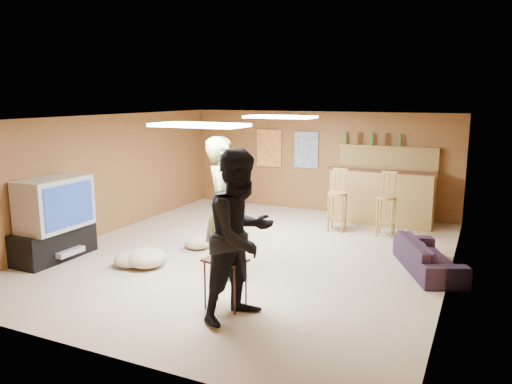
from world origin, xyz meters
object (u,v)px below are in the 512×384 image
at_px(person_olive, 223,208).
at_px(person_black, 241,236).
at_px(bar_counter, 382,196).
at_px(sofa, 429,256).
at_px(tray_table, 226,283).
at_px(tv_body, 54,203).

xyz_separation_m(person_olive, person_black, (0.85, -1.12, -0.01)).
height_order(bar_counter, person_olive, person_olive).
height_order(sofa, tray_table, tray_table).
bearing_deg(person_black, bar_counter, 12.97).
height_order(person_black, tray_table, person_black).
height_order(tv_body, sofa, tv_body).
xyz_separation_m(person_black, tray_table, (-0.30, 0.17, -0.68)).
bearing_deg(tv_body, sofa, 19.57).
xyz_separation_m(bar_counter, sofa, (1.20, -2.55, -0.32)).
height_order(tv_body, tray_table, tv_body).
distance_m(bar_counter, person_olive, 4.25).
bearing_deg(person_olive, tray_table, -170.50).
bearing_deg(sofa, person_olive, 93.66).
relative_size(person_olive, person_black, 1.01).
distance_m(bar_counter, sofa, 2.83).
bearing_deg(tv_body, person_olive, 9.84).
relative_size(person_black, sofa, 1.24).
xyz_separation_m(tv_body, person_black, (3.57, -0.65, 0.08)).
bearing_deg(person_black, sofa, -15.47).
bearing_deg(tray_table, sofa, 48.75).
distance_m(tv_body, sofa, 5.72).
distance_m(sofa, tray_table, 3.16).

